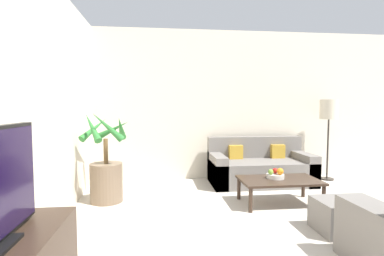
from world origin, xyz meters
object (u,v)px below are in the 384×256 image
(potted_palm, at_px, (106,172))
(floor_lamp, at_px, (329,113))
(coffee_table, at_px, (279,182))
(ottoman, at_px, (347,216))
(sofa_loveseat, at_px, (260,168))
(fruit_bowl, at_px, (275,176))
(apple_red, at_px, (275,171))
(apple_green, at_px, (271,172))
(orange_fruit, at_px, (280,171))

(potted_palm, distance_m, floor_lamp, 3.94)
(coffee_table, xyz_separation_m, ottoman, (0.36, -0.94, -0.13))
(potted_palm, bearing_deg, coffee_table, -9.24)
(potted_palm, distance_m, sofa_loveseat, 2.57)
(potted_palm, xyz_separation_m, coffee_table, (2.34, -0.38, -0.11))
(ottoman, bearing_deg, floor_lamp, 63.81)
(floor_lamp, distance_m, fruit_bowl, 2.04)
(coffee_table, xyz_separation_m, apple_red, (-0.02, 0.10, 0.13))
(floor_lamp, height_order, fruit_bowl, floor_lamp)
(coffee_table, height_order, apple_green, apple_green)
(coffee_table, distance_m, apple_red, 0.17)
(coffee_table, relative_size, apple_green, 14.44)
(fruit_bowl, xyz_separation_m, ottoman, (0.39, -1.00, -0.20))
(fruit_bowl, bearing_deg, apple_green, -172.41)
(potted_palm, xyz_separation_m, fruit_bowl, (2.31, -0.33, -0.05))
(potted_palm, relative_size, fruit_bowl, 5.33)
(ottoman, bearing_deg, apple_red, 109.92)
(potted_palm, relative_size, apple_red, 16.82)
(fruit_bowl, bearing_deg, sofa_loveseat, 81.73)
(potted_palm, relative_size, coffee_table, 1.20)
(sofa_loveseat, bearing_deg, apple_green, -101.88)
(apple_red, distance_m, ottoman, 1.14)
(ottoman, bearing_deg, coffee_table, 110.69)
(apple_red, relative_size, orange_fruit, 0.83)
(apple_red, height_order, apple_green, apple_red)
(potted_palm, bearing_deg, floor_lamp, 12.54)
(coffee_table, xyz_separation_m, apple_green, (-0.11, 0.04, 0.13))
(sofa_loveseat, height_order, floor_lamp, floor_lamp)
(sofa_loveseat, distance_m, ottoman, 2.06)
(floor_lamp, distance_m, coffee_table, 2.08)
(sofa_loveseat, relative_size, coffee_table, 1.62)
(apple_red, bearing_deg, potted_palm, 173.04)
(potted_palm, height_order, coffee_table, potted_palm)
(sofa_loveseat, xyz_separation_m, fruit_bowl, (-0.15, -1.04, 0.11))
(coffee_table, relative_size, apple_red, 13.99)
(sofa_loveseat, relative_size, apple_red, 22.60)
(floor_lamp, distance_m, orange_fruit, 2.00)
(floor_lamp, distance_m, apple_green, 2.08)
(floor_lamp, bearing_deg, sofa_loveseat, -174.64)
(apple_green, relative_size, orange_fruit, 0.81)
(coffee_table, height_order, ottoman, same)
(fruit_bowl, bearing_deg, ottoman, -68.47)
(coffee_table, relative_size, ottoman, 1.61)
(fruit_bowl, distance_m, apple_red, 0.08)
(sofa_loveseat, distance_m, coffee_table, 1.10)
(coffee_table, bearing_deg, apple_green, 158.09)
(floor_lamp, bearing_deg, orange_fruit, -139.37)
(floor_lamp, bearing_deg, coffee_table, -139.36)
(potted_palm, height_order, ottoman, potted_palm)
(coffee_table, distance_m, orange_fruit, 0.14)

